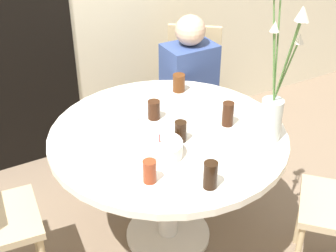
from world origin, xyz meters
TOP-DOWN VIEW (x-y plane):
  - ground_plane at (0.00, 0.00)m, footprint 16.00×16.00m
  - doorway_panel at (-0.54, 1.17)m, footprint 0.90×0.01m
  - dining_table at (0.00, 0.00)m, footprint 1.25×1.25m
  - chair_far_back at (0.63, 0.76)m, footprint 0.56×0.56m
  - birthday_cake at (-0.13, -0.16)m, footprint 0.22×0.22m
  - flower_vase at (0.42, -0.31)m, footprint 0.11×0.25m
  - side_plate at (-0.14, 0.26)m, footprint 0.18×0.18m
  - drink_glass_0 at (0.29, 0.38)m, footprint 0.07×0.07m
  - drink_glass_1 at (-0.06, -0.48)m, footprint 0.06×0.06m
  - drink_glass_2 at (0.02, -0.10)m, footprint 0.06×0.06m
  - drink_glass_3 at (0.01, 0.17)m, footprint 0.07×0.07m
  - drink_glass_4 at (-0.27, -0.31)m, footprint 0.06×0.06m
  - drink_glass_5 at (0.32, -0.09)m, footprint 0.06×0.06m
  - person_boy at (0.53, 0.64)m, footprint 0.34×0.24m

SIDE VIEW (x-z plane):
  - ground_plane at x=0.00m, z-range 0.00..0.00m
  - person_boy at x=0.53m, z-range -0.03..1.07m
  - chair_far_back at x=0.63m, z-range 0.07..1.01m
  - dining_table at x=0.00m, z-range 0.24..0.98m
  - side_plate at x=-0.14m, z-range 0.74..0.75m
  - birthday_cake at x=-0.13m, z-range 0.72..0.84m
  - drink_glass_3 at x=0.01m, z-range 0.74..0.85m
  - drink_glass_0 at x=0.29m, z-range 0.74..0.85m
  - drink_glass_4 at x=-0.27m, z-range 0.74..0.85m
  - drink_glass_2 at x=0.02m, z-range 0.74..0.85m
  - drink_glass_1 at x=-0.06m, z-range 0.74..0.87m
  - drink_glass_5 at x=0.32m, z-range 0.74..0.87m
  - flower_vase at x=0.42m, z-range 0.62..1.40m
  - doorway_panel at x=-0.54m, z-range 0.00..2.05m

